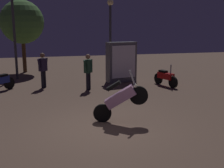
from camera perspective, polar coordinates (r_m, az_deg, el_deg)
ground_plane at (r=8.13m, az=-1.64°, el=-8.94°), size 40.00×40.00×0.00m
motorcycle_pink_foreground at (r=8.31m, az=1.71°, el=-3.09°), size 1.60×0.64×1.63m
motorcycle_red_parked_left at (r=13.79m, az=11.04°, el=1.40°), size 0.54×1.63×1.11m
person_rider_beside at (r=12.68m, az=-4.98°, el=3.18°), size 0.53×0.53×1.66m
person_bystander_far at (r=13.47m, az=-14.14°, el=3.41°), size 0.53×0.54×1.67m
streetlamp_near at (r=16.34m, az=-0.35°, el=11.74°), size 0.36×0.36×4.43m
streetlamp_far at (r=16.04m, az=-19.72°, el=11.44°), size 0.36×0.36×4.62m
tree_left_bg at (r=18.41m, az=-18.18°, el=12.08°), size 2.70×2.70×4.51m
kiosk_billboard at (r=14.51m, az=1.98°, el=4.57°), size 1.67×0.82×2.10m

